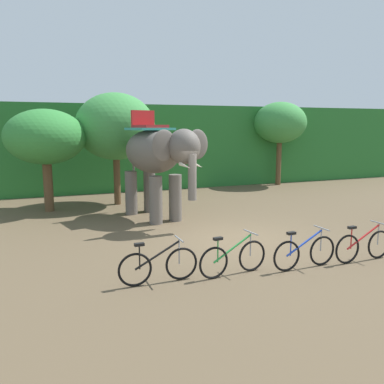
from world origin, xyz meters
name	(u,v)px	position (x,y,z in m)	size (l,w,h in m)	color
ground_plane	(236,240)	(0.00, 0.00, 0.00)	(80.00, 80.00, 0.00)	brown
foliage_hedge	(135,145)	(0.00, 12.44, 2.14)	(36.00, 6.00, 4.27)	#28702D
tree_left	(45,137)	(-4.88, 6.11, 2.81)	(2.97, 2.97, 3.86)	brown
tree_center	(115,127)	(-2.18, 6.52, 3.20)	(3.21, 3.21, 4.56)	brown
tree_right	(280,123)	(7.21, 8.91, 3.39)	(2.84, 2.84, 4.52)	brown
elephant	(157,156)	(-1.38, 3.34, 2.20)	(2.52, 4.25, 3.78)	#665E56
bike_black	(158,265)	(-2.98, -2.25, 0.39)	(1.71, 0.52, 0.92)	black
bike_green	(233,258)	(-1.32, -2.39, 0.39)	(1.70, 0.52, 0.92)	black
bike_blue	(305,252)	(0.39, -2.62, 0.39)	(1.71, 0.52, 0.92)	black
bike_red	(363,246)	(2.02, -2.71, 0.39)	(1.71, 0.52, 0.92)	black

